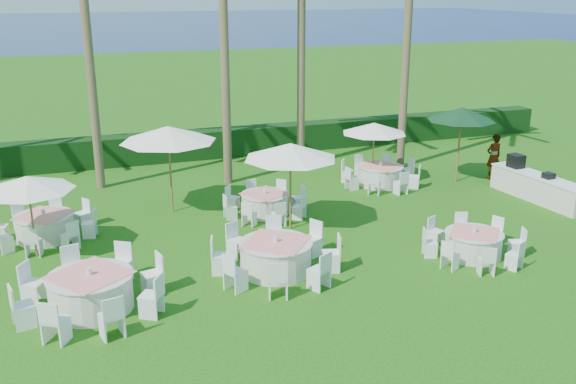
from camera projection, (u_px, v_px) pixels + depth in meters
The scene contains 20 objects.
ground at pixel (291, 266), 17.14m from camera, with size 120.00×120.00×0.00m, color #19530E.
hedge at pixel (199, 144), 27.74m from camera, with size 34.00×1.00×1.20m, color black.
ocean at pixel (91, 30), 108.80m from camera, with size 260.00×260.00×0.00m, color #071E4D.
banquet_table_a at pixel (91, 291), 14.76m from camera, with size 3.44×3.44×1.03m.
banquet_table_b at pixel (276, 256), 16.69m from camera, with size 3.34×3.34×1.01m.
banquet_table_c at pixel (473, 244), 17.68m from camera, with size 2.74×2.74×0.86m.
banquet_table_d at pixel (45, 226), 18.90m from camera, with size 2.97×2.97×0.91m.
banquet_table_e at pixel (265, 203), 20.97m from camera, with size 2.78×2.78×0.86m.
banquet_table_f at pixel (380, 175), 24.04m from camera, with size 2.95×2.95×0.90m.
umbrella_a at pixel (28, 183), 17.13m from camera, with size 2.48×2.48×2.32m.
umbrella_b at pixel (290, 151), 19.03m from camera, with size 2.84×2.84×2.71m.
umbrella_c at pixel (168, 134), 20.50m from camera, with size 3.11×3.11×2.88m.
umbrella_d at pixel (374, 128), 23.83m from camera, with size 2.44×2.44×2.30m.
umbrella_green at pixel (462, 114), 23.78m from camera, with size 2.54×2.54×2.86m.
buffet_table at pixel (537, 187), 22.31m from camera, with size 1.22×3.93×1.38m.
staff_person at pixel (494, 157), 24.62m from camera, with size 0.64×0.42×1.77m, color gray.
palm_b at pixel (88, 41), 22.22m from camera, with size 4.22×4.38×9.68m.
palm_c at pixel (223, 4), 22.42m from camera, with size 4.38×4.23×12.07m.
palm_d at pixel (301, 60), 25.39m from camera, with size 4.40×3.96×7.80m.
palm_e at pixel (407, 31), 24.89m from camera, with size 4.40×3.99×9.99m.
Camera 1 is at (-5.25, -14.79, 7.16)m, focal length 40.00 mm.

